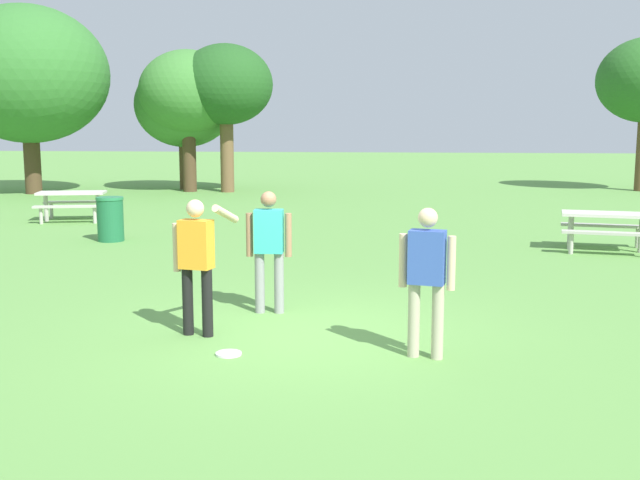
# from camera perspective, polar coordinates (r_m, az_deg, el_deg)

# --- Properties ---
(ground_plane) EXTENTS (120.00, 120.00, 0.00)m
(ground_plane) POSITION_cam_1_polar(r_m,az_deg,el_deg) (9.26, -1.56, -7.06)
(ground_plane) COLOR #609947
(person_thrower) EXTENTS (0.60, 0.30, 1.64)m
(person_thrower) POSITION_cam_1_polar(r_m,az_deg,el_deg) (8.19, 8.03, -2.44)
(person_thrower) COLOR #B7AD93
(person_thrower) RESTS_ON ground
(person_catcher) EXTENTS (0.72, 0.65, 1.64)m
(person_catcher) POSITION_cam_1_polar(r_m,az_deg,el_deg) (9.10, -9.24, -1.23)
(person_catcher) COLOR black
(person_catcher) RESTS_ON ground
(person_bystander) EXTENTS (0.61, 0.24, 1.64)m
(person_bystander) POSITION_cam_1_polar(r_m,az_deg,el_deg) (10.09, -3.86, -0.28)
(person_bystander) COLOR gray
(person_bystander) RESTS_ON ground
(frisbee) EXTENTS (0.29, 0.29, 0.03)m
(frisbee) POSITION_cam_1_polar(r_m,az_deg,el_deg) (8.50, -6.89, -8.49)
(frisbee) COLOR white
(frisbee) RESTS_ON ground
(picnic_table_near) EXTENTS (1.93, 1.71, 0.77)m
(picnic_table_near) POSITION_cam_1_polar(r_m,az_deg,el_deg) (16.15, 20.72, 1.20)
(picnic_table_near) COLOR beige
(picnic_table_near) RESTS_ON ground
(picnic_table_far) EXTENTS (1.98, 1.77, 0.77)m
(picnic_table_far) POSITION_cam_1_polar(r_m,az_deg,el_deg) (20.88, -18.16, 2.91)
(picnic_table_far) COLOR beige
(picnic_table_far) RESTS_ON ground
(trash_can_beside_table) EXTENTS (0.59, 0.59, 0.96)m
(trash_can_beside_table) POSITION_cam_1_polar(r_m,az_deg,el_deg) (17.02, -15.49, 1.53)
(trash_can_beside_table) COLOR #1E663D
(trash_can_beside_table) RESTS_ON ground
(tree_tall_left) EXTENTS (5.75, 5.75, 6.72)m
(tree_tall_left) POSITION_cam_1_polar(r_m,az_deg,el_deg) (29.63, -21.15, 11.51)
(tree_tall_left) COLOR #4C3823
(tree_tall_left) RESTS_ON ground
(tree_broad_center) EXTENTS (3.80, 3.80, 4.86)m
(tree_broad_center) POSITION_cam_1_polar(r_m,az_deg,el_deg) (29.98, -10.16, 9.93)
(tree_broad_center) COLOR #4C3823
(tree_broad_center) RESTS_ON ground
(tree_far_right) EXTENTS (3.60, 3.60, 5.24)m
(tree_far_right) POSITION_cam_1_polar(r_m,az_deg,el_deg) (28.98, -9.92, 10.86)
(tree_far_right) COLOR #4C3823
(tree_far_right) RESTS_ON ground
(tree_slender_mid) EXTENTS (3.47, 3.47, 5.43)m
(tree_slender_mid) POSITION_cam_1_polar(r_m,az_deg,el_deg) (28.59, -7.10, 11.44)
(tree_slender_mid) COLOR brown
(tree_slender_mid) RESTS_ON ground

